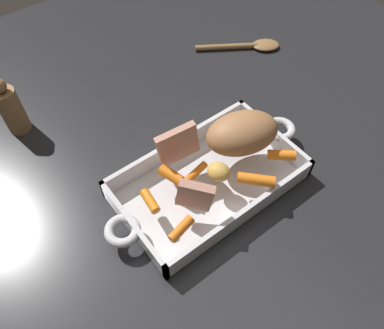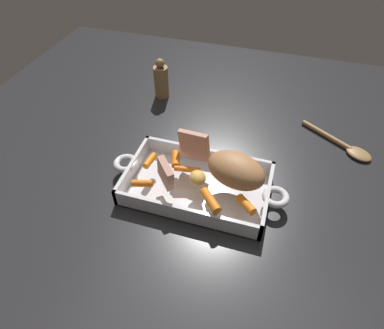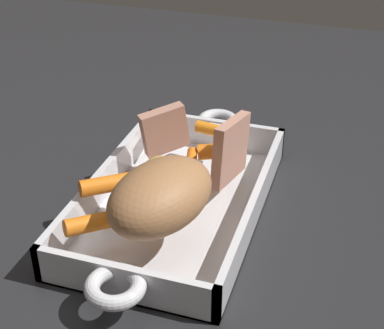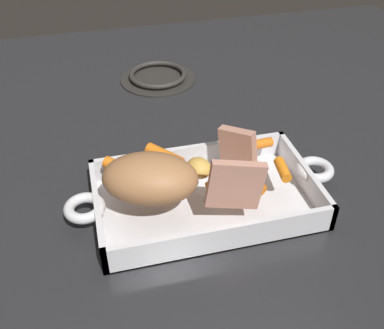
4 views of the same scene
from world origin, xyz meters
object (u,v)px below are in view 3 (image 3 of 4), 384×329
Objects in this scene: baby_carrot_short at (88,224)px; roast_slice_thick at (164,130)px; roast_slice_thin at (231,150)px; baby_carrot_southeast at (212,130)px; roasting_dish at (177,199)px; baby_carrot_southwest at (191,165)px; pork_roast at (161,196)px; baby_carrot_northeast at (107,184)px; potato_near_roast at (161,169)px; baby_carrot_center_left at (215,151)px; baby_carrot_center_right at (159,126)px.

roast_slice_thick is at bearing 174.43° from baby_carrot_short.
roast_slice_thin reaches higher than baby_carrot_southeast.
baby_carrot_southwest is at bearing 162.53° from roasting_dish.
baby_carrot_southeast is (-0.23, -0.00, -0.03)m from pork_roast.
potato_near_roast is (-0.05, 0.06, 0.01)m from baby_carrot_northeast.
roast_slice_thick is 0.21m from baby_carrot_short.
baby_carrot_center_left is (-0.04, 0.02, 0.00)m from baby_carrot_southwest.
baby_carrot_southwest is 0.10m from baby_carrot_southeast.
baby_carrot_short is at bearing -14.98° from baby_carrot_southeast.
baby_carrot_center_right is (-0.05, -0.03, -0.02)m from roast_slice_thick.
baby_carrot_northeast is 0.08m from baby_carrot_short.
roast_slice_thin is 0.10m from potato_near_roast.
baby_carrot_center_right reaches higher than baby_carrot_southwest.
baby_carrot_short is (0.27, -0.07, 0.00)m from baby_carrot_southeast.
baby_carrot_center_left is at bearing 90.27° from roast_slice_thick.
roast_slice_thick is 0.06m from baby_carrot_center_right.
baby_carrot_short is at bearing -24.54° from roasting_dish.
baby_carrot_center_left is (-0.07, 0.03, 0.04)m from roasting_dish.
roast_slice_thick is 0.08m from baby_carrot_center_left.
roast_slice_thick is 0.98× the size of baby_carrot_southwest.
roast_slice_thick is 1.34× the size of baby_carrot_center_left.
pork_roast reaches higher than baby_carrot_short.
potato_near_roast is at bearing 16.33° from roast_slice_thick.
baby_carrot_northeast is (0.05, -0.08, 0.04)m from roasting_dish.
baby_carrot_southwest is (-0.12, -0.00, -0.03)m from pork_roast.
baby_carrot_northeast is (0.12, -0.11, -0.00)m from baby_carrot_center_left.
roast_slice_thin reaches higher than baby_carrot_southwest.
potato_near_roast is (-0.13, 0.04, 0.01)m from baby_carrot_short.
pork_roast reaches higher than baby_carrot_northeast.
roasting_dish is at bearing -171.99° from pork_roast.
pork_roast is 3.06× the size of baby_carrot_southeast.
baby_carrot_northeast is at bearing -24.48° from baby_carrot_southeast.
pork_roast is 2.33× the size of roast_slice_thick.
baby_carrot_short is (0.16, -0.13, -0.03)m from roast_slice_thin.
roasting_dish is 9.52× the size of baby_carrot_southeast.
potato_near_roast is (0.01, -0.02, 0.05)m from roasting_dish.
pork_roast is at bearing 18.84° from roast_slice_thick.
baby_carrot_southeast is at bearing -160.26° from baby_carrot_center_left.
baby_carrot_center_right is (-0.09, -0.14, -0.03)m from roast_slice_thin.
roast_slice_thick is at bearing -126.85° from baby_carrot_southwest.
baby_carrot_short is (0.08, 0.01, -0.00)m from baby_carrot_northeast.
roast_slice_thin is 1.72× the size of baby_carrot_center_left.
pork_roast is at bearing 0.90° from baby_carrot_southeast.
roast_slice_thick is 0.12m from roast_slice_thin.
roast_slice_thick is 1.23× the size of baby_carrot_center_right.
baby_carrot_northeast is (0.18, -0.00, 0.00)m from baby_carrot_center_right.
pork_roast is at bearing 8.01° from roasting_dish.
baby_carrot_southwest is at bearing 156.67° from baby_carrot_short.
baby_carrot_center_right is at bearing -124.40° from roast_slice_thin.
baby_carrot_northeast is (0.08, -0.08, 0.00)m from baby_carrot_southwest.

